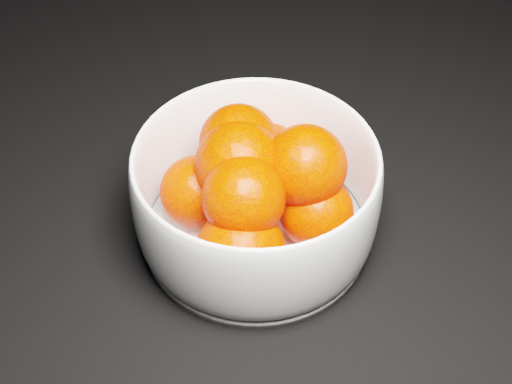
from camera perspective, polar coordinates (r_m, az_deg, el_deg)
name	(u,v)px	position (r m, az deg, el deg)	size (l,w,h in m)	color
bowl	(256,196)	(0.55, 0.00, -0.34)	(0.19, 0.19, 0.09)	white
orange_pile	(255,186)	(0.54, -0.05, 0.50)	(0.14, 0.15, 0.10)	#FF2700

